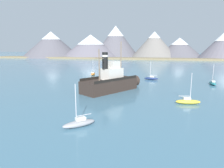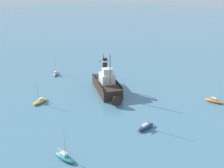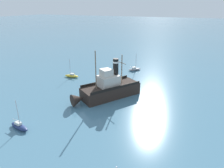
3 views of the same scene
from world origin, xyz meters
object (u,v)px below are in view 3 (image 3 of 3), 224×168
Objects in this scene: old_tugboat at (108,89)px; sailboat_yellow at (72,76)px; sailboat_navy at (19,126)px; sailboat_grey at (135,69)px.

old_tugboat is 15.47m from sailboat_yellow.
sailboat_yellow is (13.82, -6.82, -1.40)m from old_tugboat.
sailboat_grey is (-6.62, -35.01, 0.00)m from sailboat_navy.
sailboat_yellow is 23.57m from sailboat_navy.
sailboat_yellow is 1.00× the size of sailboat_navy.
sailboat_yellow and sailboat_grey have the same top height.
sailboat_navy is at bearing 105.88° from sailboat_yellow.
old_tugboat is 2.85× the size of sailboat_yellow.
sailboat_yellow is 1.00× the size of sailboat_grey.
old_tugboat is at bearing 92.24° from sailboat_grey.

